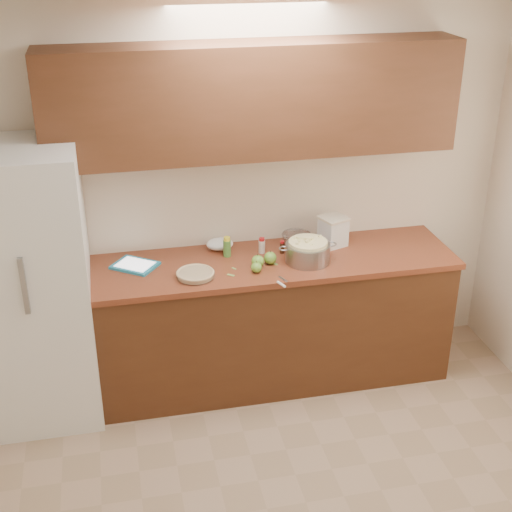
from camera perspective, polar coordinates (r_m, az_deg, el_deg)
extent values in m
plane|color=white|center=(2.84, 6.98, 17.65)|extent=(3.60, 3.60, 0.00)
plane|color=beige|center=(4.85, -0.62, 5.32)|extent=(3.60, 0.00, 3.60)
cube|color=#4C2915|center=(4.94, 0.19, -5.38)|extent=(2.60, 0.65, 0.88)
cube|color=brown|center=(4.72, 0.20, -0.59)|extent=(2.64, 0.68, 0.04)
cube|color=#512B18|center=(4.50, -0.22, 12.35)|extent=(2.60, 0.34, 0.70)
cube|color=white|center=(4.63, -17.41, -2.42)|extent=(0.70, 0.70, 1.80)
cylinder|color=silver|center=(4.50, -4.87, -1.50)|extent=(0.25, 0.25, 0.03)
cylinder|color=tan|center=(4.50, -4.87, -1.49)|extent=(0.22, 0.22, 0.03)
torus|color=tan|center=(4.50, -4.88, -1.34)|extent=(0.24, 0.24, 0.02)
cylinder|color=gray|center=(4.68, 4.16, 0.27)|extent=(0.29, 0.29, 0.13)
torus|color=gray|center=(4.63, 2.26, 0.60)|extent=(0.07, 0.07, 0.01)
torus|color=gray|center=(4.71, 6.07, 0.95)|extent=(0.07, 0.07, 0.01)
cylinder|color=#F8F1A7|center=(4.68, 4.17, 0.44)|extent=(0.26, 0.26, 0.13)
cube|color=silver|center=(4.93, 6.18, 1.91)|extent=(0.20, 0.20, 0.19)
cube|color=beige|center=(4.88, 6.24, 3.02)|extent=(0.22, 0.22, 0.02)
cube|color=teal|center=(4.69, -9.66, -0.75)|extent=(0.34, 0.33, 0.02)
cube|color=white|center=(4.69, -9.67, -0.65)|extent=(0.28, 0.26, 0.00)
cube|color=gray|center=(4.47, 2.18, -1.85)|extent=(0.05, 0.09, 0.00)
cylinder|color=white|center=(4.40, 2.04, -2.27)|extent=(0.04, 0.08, 0.02)
cylinder|color=#4C8C38|center=(4.75, -2.33, 0.62)|extent=(0.05, 0.05, 0.11)
cylinder|color=yellow|center=(4.72, -2.35, 1.38)|extent=(0.04, 0.04, 0.02)
cylinder|color=beige|center=(4.80, 0.47, 0.75)|extent=(0.04, 0.04, 0.09)
cylinder|color=red|center=(4.78, 0.47, 1.34)|extent=(0.04, 0.04, 0.02)
cylinder|color=black|center=(4.80, 2.11, 0.64)|extent=(0.03, 0.03, 0.07)
cylinder|color=red|center=(4.78, 2.12, 1.13)|extent=(0.03, 0.03, 0.01)
cylinder|color=silver|center=(4.95, 3.25, 1.39)|extent=(0.19, 0.19, 0.07)
torus|color=silver|center=(4.93, 3.26, 1.75)|extent=(0.20, 0.20, 0.01)
ellipsoid|color=white|center=(4.86, -2.92, 0.96)|extent=(0.21, 0.19, 0.08)
sphere|color=#6BA335|center=(4.61, 0.14, -0.43)|extent=(0.08, 0.08, 0.08)
cylinder|color=#3F2D19|center=(4.58, 0.14, 0.10)|extent=(0.01, 0.01, 0.01)
sphere|color=#6BA335|center=(4.65, 1.15, -0.16)|extent=(0.08, 0.08, 0.08)
cylinder|color=#3F2D19|center=(4.63, 1.15, 0.37)|extent=(0.01, 0.01, 0.01)
sphere|color=#6BA335|center=(4.54, 0.03, -0.92)|extent=(0.07, 0.07, 0.07)
cylinder|color=#3F2D19|center=(4.52, 0.03, -0.45)|extent=(0.01, 0.01, 0.01)
cube|color=#89AA52|center=(4.52, -2.03, -1.53)|extent=(0.05, 0.05, 0.00)
cube|color=#89AA52|center=(4.67, 1.52, -0.61)|extent=(0.04, 0.05, 0.00)
cube|color=#89AA52|center=(4.60, -1.77, -1.01)|extent=(0.03, 0.04, 0.00)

